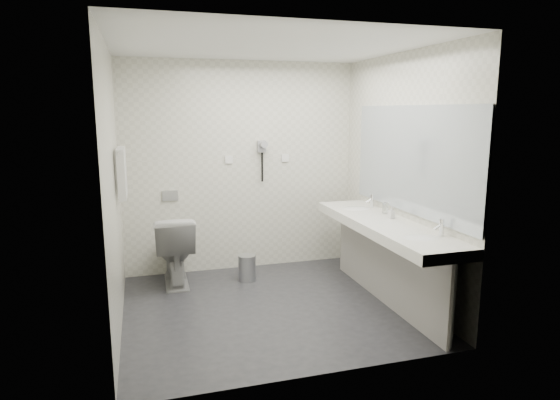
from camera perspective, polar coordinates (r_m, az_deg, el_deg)
name	(u,v)px	position (r m, az deg, el deg)	size (l,w,h in m)	color
floor	(270,307)	(4.87, -1.23, -12.64)	(2.80, 2.80, 0.00)	#27272C
ceiling	(269,45)	(4.51, -1.36, 17.95)	(2.80, 2.80, 0.00)	white
wall_back	(241,167)	(5.78, -4.65, 3.89)	(2.80, 2.80, 0.00)	silver
wall_front	(318,210)	(3.31, 4.58, -1.17)	(2.80, 2.80, 0.00)	silver
wall_left	(113,190)	(4.38, -19.26, 1.17)	(2.60, 2.60, 0.00)	silver
wall_right	(401,177)	(5.07, 14.19, 2.66)	(2.60, 2.60, 0.00)	silver
vanity_counter	(384,226)	(4.85, 12.34, -3.04)	(0.55, 2.20, 0.10)	white
vanity_panel	(385,267)	(4.97, 12.40, -7.78)	(0.03, 2.15, 0.75)	gray
vanity_post_near	(451,306)	(4.17, 19.76, -11.84)	(0.06, 0.06, 0.75)	silver
vanity_post_far	(345,240)	(5.88, 7.79, -4.76)	(0.06, 0.06, 0.75)	silver
mirror	(411,160)	(4.87, 15.34, 4.66)	(0.02, 2.20, 1.05)	#B2BCC6
basin_near	(421,239)	(4.30, 16.50, -4.50)	(0.40, 0.31, 0.05)	white
basin_far	(356,210)	(5.40, 9.07, -1.14)	(0.40, 0.31, 0.05)	white
faucet_near	(442,227)	(4.38, 18.71, -3.13)	(0.04, 0.04, 0.15)	silver
faucet_far	(372,201)	(5.47, 10.94, -0.10)	(0.04, 0.04, 0.15)	silver
soap_bottle_a	(391,213)	(4.95, 13.16, -1.48)	(0.05, 0.05, 0.12)	white
glass_left	(386,208)	(5.17, 12.48, -0.96)	(0.06, 0.06, 0.12)	silver
toilet	(174,249)	(5.51, -12.48, -5.75)	(0.44, 0.78, 0.79)	white
flush_plate	(170,196)	(5.70, -12.97, 0.51)	(0.18, 0.02, 0.12)	#B2B5BA
pedal_bin	(247,268)	(5.55, -3.96, -8.14)	(0.20, 0.20, 0.28)	#B2B5BA
bin_lid	(247,256)	(5.50, -3.98, -6.66)	(0.20, 0.20, 0.01)	#B2B5BA
towel_rail	(120,150)	(4.89, -18.60, 5.68)	(0.02, 0.02, 0.62)	silver
towel_near	(122,174)	(4.77, -18.38, 2.93)	(0.07, 0.24, 0.48)	silver
towel_far	(122,171)	(5.05, -18.28, 3.33)	(0.07, 0.24, 0.48)	silver
dryer_cradle	(262,146)	(5.78, -2.19, 6.41)	(0.10, 0.04, 0.14)	#95959A
dryer_barrel	(263,144)	(5.71, -2.02, 6.66)	(0.08, 0.08, 0.14)	#95959A
dryer_cord	(262,167)	(5.79, -2.13, 3.93)	(0.02, 0.02, 0.35)	black
switch_plate_a	(229,160)	(5.73, -6.11, 4.81)	(0.09, 0.02, 0.09)	white
switch_plate_b	(285,158)	(5.89, 0.62, 5.03)	(0.09, 0.02, 0.09)	white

